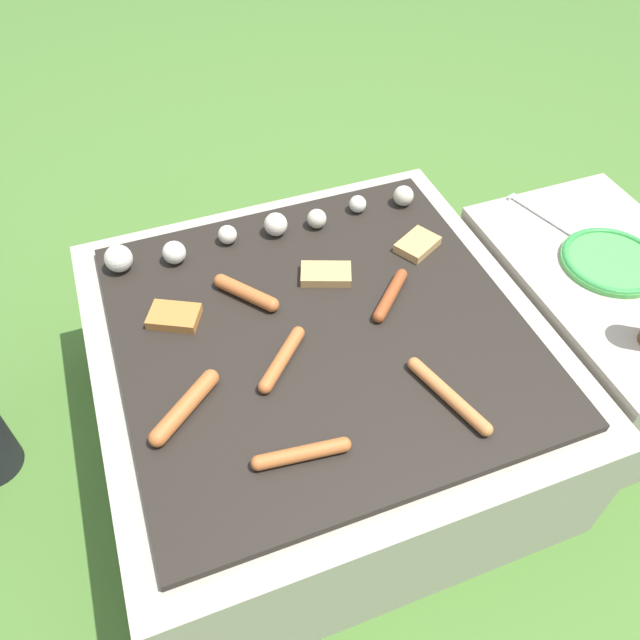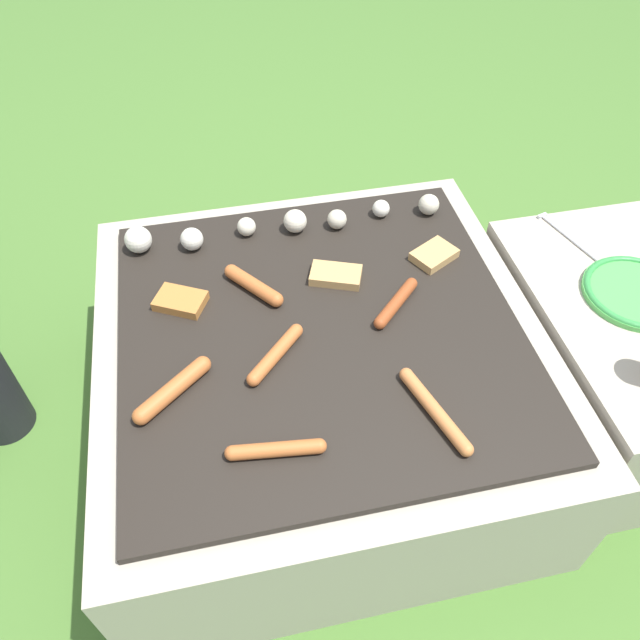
% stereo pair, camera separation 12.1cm
% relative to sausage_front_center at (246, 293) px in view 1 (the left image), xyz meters
% --- Properties ---
extents(ground_plane, '(14.00, 14.00, 0.00)m').
position_rel_sausage_front_center_xyz_m(ground_plane, '(0.11, -0.13, -0.37)').
color(ground_plane, '#47702D').
extents(grill, '(0.89, 0.89, 0.36)m').
position_rel_sausage_front_center_xyz_m(grill, '(0.11, -0.13, -0.20)').
color(grill, '#A89E8C').
rests_on(grill, ground_plane).
extents(side_ledge, '(0.41, 0.63, 0.36)m').
position_rel_sausage_front_center_xyz_m(side_ledge, '(0.77, -0.20, -0.19)').
color(side_ledge, '#A89E8C').
rests_on(side_ledge, ground_plane).
extents(sausage_front_center, '(0.11, 0.13, 0.03)m').
position_rel_sausage_front_center_xyz_m(sausage_front_center, '(0.00, 0.00, 0.00)').
color(sausage_front_center, '#B7602D').
rests_on(sausage_front_center, grill).
extents(sausage_back_right, '(0.12, 0.12, 0.03)m').
position_rel_sausage_front_center_xyz_m(sausage_back_right, '(0.28, -0.11, -0.00)').
color(sausage_back_right, '#93421E').
rests_on(sausage_back_right, grill).
extents(sausage_front_right, '(0.17, 0.04, 0.03)m').
position_rel_sausage_front_center_xyz_m(sausage_front_right, '(-0.02, -0.39, -0.00)').
color(sausage_front_right, '#B7602D').
rests_on(sausage_front_right, grill).
extents(sausage_front_left, '(0.08, 0.19, 0.02)m').
position_rel_sausage_front_center_xyz_m(sausage_front_left, '(0.27, -0.37, -0.00)').
color(sausage_front_left, '#C6753D').
rests_on(sausage_front_left, grill).
extents(sausage_mid_right, '(0.14, 0.12, 0.03)m').
position_rel_sausage_front_center_xyz_m(sausage_mid_right, '(-0.18, -0.23, 0.00)').
color(sausage_mid_right, '#B7602D').
rests_on(sausage_mid_right, grill).
extents(sausage_back_left, '(0.12, 0.13, 0.03)m').
position_rel_sausage_front_center_xyz_m(sausage_back_left, '(0.02, -0.19, -0.00)').
color(sausage_back_left, '#B7602D').
rests_on(sausage_back_left, grill).
extents(bread_slice_center, '(0.12, 0.10, 0.02)m').
position_rel_sausage_front_center_xyz_m(bread_slice_center, '(0.17, -0.00, -0.00)').
color(bread_slice_center, tan).
rests_on(bread_slice_center, grill).
extents(bread_slice_right, '(0.11, 0.10, 0.02)m').
position_rel_sausage_front_center_xyz_m(bread_slice_right, '(0.40, 0.02, -0.00)').
color(bread_slice_right, tan).
rests_on(bread_slice_right, grill).
extents(bread_slice_left, '(0.12, 0.10, 0.02)m').
position_rel_sausage_front_center_xyz_m(bread_slice_left, '(-0.15, -0.01, -0.00)').
color(bread_slice_left, '#B27033').
rests_on(bread_slice_left, grill).
extents(mushroom_row, '(0.72, 0.07, 0.06)m').
position_rel_sausage_front_center_xyz_m(mushroom_row, '(0.06, 0.17, 0.01)').
color(mushroom_row, silver).
rests_on(mushroom_row, grill).
extents(plate_colorful, '(0.22, 0.22, 0.02)m').
position_rel_sausage_front_center_xyz_m(plate_colorful, '(0.77, -0.18, -0.01)').
color(plate_colorful, '#4CB24C').
rests_on(plate_colorful, side_ledge).
extents(fork_utensil, '(0.07, 0.18, 0.01)m').
position_rel_sausage_front_center_xyz_m(fork_utensil, '(0.72, 0.03, -0.01)').
color(fork_utensil, silver).
rests_on(fork_utensil, side_ledge).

